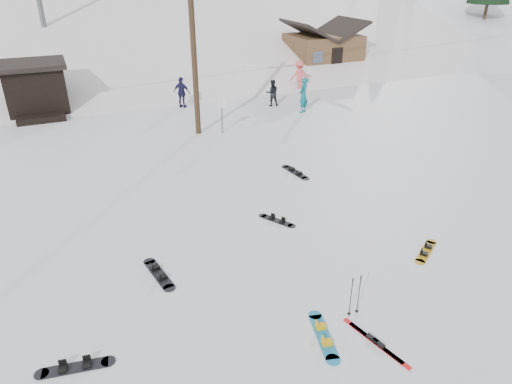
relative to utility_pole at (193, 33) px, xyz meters
name	(u,v)px	position (x,y,z in m)	size (l,w,h in m)	color
ground	(300,336)	(-2.00, -14.00, -4.68)	(200.00, 200.00, 0.00)	white
ski_slope	(97,127)	(-2.00, 41.00, -16.68)	(60.00, 75.00, 45.00)	white
ridge_right	(358,98)	(36.00, 36.00, -15.68)	(34.00, 85.00, 36.00)	white
treeline_right	(391,29)	(34.00, 28.00, -4.68)	(20.00, 60.00, 10.00)	black
treeline_crest	(66,11)	(-2.00, 72.00, -4.68)	(50.00, 6.00, 10.00)	black
utility_pole	(193,33)	(0.00, 0.00, 0.00)	(2.00, 0.26, 9.00)	#3A2819
trail_sign	(222,107)	(1.10, -0.42, -3.41)	(0.50, 0.09, 1.85)	#595B60
lift_hut	(36,88)	(-7.00, 6.94, -3.32)	(3.40, 4.10, 2.75)	black
cabin	(323,51)	(13.00, 10.00, -3.20)	(5.39, 4.40, 3.77)	brown
hero_snowboard	(323,336)	(-1.54, -14.23, -4.65)	(0.66, 1.64, 0.12)	#1C82B7
hero_skis	(376,342)	(-0.59, -14.86, -4.65)	(0.51, 1.82, 0.10)	#B61214
ski_poles	(355,295)	(-0.51, -13.88, -4.12)	(0.30, 0.08, 1.09)	black
board_scatter_a	(75,367)	(-6.67, -12.94, -4.65)	(1.59, 0.51, 0.11)	black
board_scatter_b	(159,274)	(-4.38, -10.50, -4.65)	(0.55, 1.69, 0.12)	black
board_scatter_d	(277,220)	(-0.24, -9.22, -4.66)	(0.83, 1.22, 0.10)	black
board_scatter_e	(426,251)	(2.92, -12.54, -4.65)	(1.32, 0.94, 0.11)	gold
board_scatter_f	(295,172)	(2.11, -6.09, -4.65)	(0.49, 1.66, 0.12)	black
skier_teal	(303,95)	(6.38, 1.03, -3.72)	(0.70, 0.46, 1.91)	#0A636D
skier_dark	(272,93)	(5.38, 2.90, -3.92)	(0.74, 0.57, 1.51)	black
skier_pink	(299,75)	(8.58, 5.52, -3.73)	(1.23, 0.71, 1.90)	#E55056
skier_navy	(182,92)	(0.51, 4.67, -3.81)	(1.02, 0.43, 1.74)	#19173B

